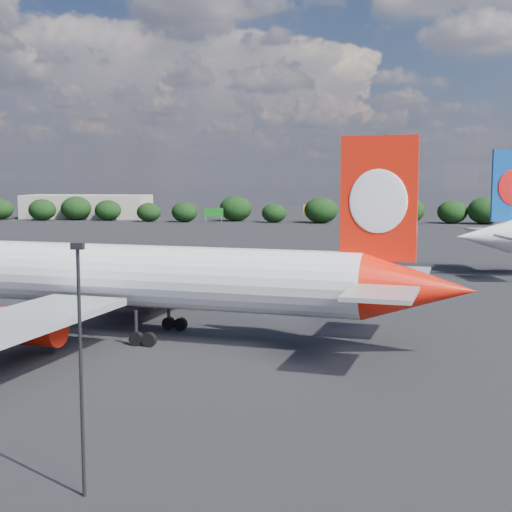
# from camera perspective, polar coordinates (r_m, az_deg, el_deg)

# --- Properties ---
(ground) EXTENTS (500.00, 500.00, 0.00)m
(ground) POSITION_cam_1_polar(r_m,az_deg,el_deg) (105.94, -5.34, -1.33)
(ground) COLOR black
(ground) RESTS_ON ground
(qantas_airliner) EXTENTS (52.94, 50.55, 17.32)m
(qantas_airliner) POSITION_cam_1_polar(r_m,az_deg,el_deg) (63.18, -8.55, -1.76)
(qantas_airliner) COLOR white
(qantas_airliner) RESTS_ON ground
(apron_lamp_post) EXTENTS (0.55, 0.30, 11.30)m
(apron_lamp_post) POSITION_cam_1_polar(r_m,az_deg,el_deg) (32.15, -13.86, -7.89)
(apron_lamp_post) COLOR black
(apron_lamp_post) RESTS_ON ground
(terminal_building) EXTENTS (42.00, 16.00, 8.00)m
(terminal_building) POSITION_cam_1_polar(r_m,az_deg,el_deg) (250.60, -13.37, 3.86)
(terminal_building) COLOR #A2998C
(terminal_building) RESTS_ON ground
(highway_sign) EXTENTS (6.00, 0.30, 4.50)m
(highway_sign) POSITION_cam_1_polar(r_m,az_deg,el_deg) (222.53, -3.40, 3.51)
(highway_sign) COLOR #166E1C
(highway_sign) RESTS_ON ground
(billboard_yellow) EXTENTS (5.00, 0.30, 5.50)m
(billboard_yellow) POSITION_cam_1_polar(r_m,az_deg,el_deg) (224.97, 4.43, 3.72)
(billboard_yellow) COLOR orange
(billboard_yellow) RESTS_ON ground
(horizon_treeline) EXTENTS (208.09, 15.54, 9.15)m
(horizon_treeline) POSITION_cam_1_polar(r_m,az_deg,el_deg) (222.11, 6.17, 3.65)
(horizon_treeline) COLOR black
(horizon_treeline) RESTS_ON ground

